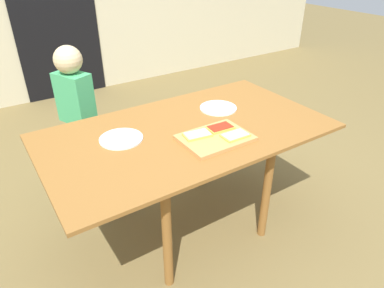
{
  "coord_description": "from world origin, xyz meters",
  "views": [
    {
      "loc": [
        -0.92,
        -1.46,
        1.6
      ],
      "look_at": [
        0.03,
        0.0,
        0.59
      ],
      "focal_mm": 32.74,
      "sensor_mm": 36.0,
      "label": 1
    }
  ],
  "objects_px": {
    "pizza_slice_far_left": "(197,135)",
    "child_left": "(77,108)",
    "pizza_slice_far_right": "(220,128)",
    "plate_white_left": "(121,139)",
    "pizza_slice_near_right": "(235,135)",
    "dining_table": "(187,141)",
    "plate_white_right": "(218,108)",
    "cutting_board": "(215,138)"
  },
  "relations": [
    {
      "from": "cutting_board",
      "to": "dining_table",
      "type": "bearing_deg",
      "value": 109.05
    },
    {
      "from": "cutting_board",
      "to": "plate_white_right",
      "type": "relative_size",
      "value": 1.58
    },
    {
      "from": "pizza_slice_far_right",
      "to": "cutting_board",
      "type": "bearing_deg",
      "value": -143.51
    },
    {
      "from": "plate_white_left",
      "to": "plate_white_right",
      "type": "bearing_deg",
      "value": 3.04
    },
    {
      "from": "dining_table",
      "to": "plate_white_left",
      "type": "distance_m",
      "value": 0.37
    },
    {
      "from": "pizza_slice_near_right",
      "to": "pizza_slice_far_left",
      "type": "bearing_deg",
      "value": 144.7
    },
    {
      "from": "pizza_slice_near_right",
      "to": "plate_white_left",
      "type": "bearing_deg",
      "value": 146.69
    },
    {
      "from": "pizza_slice_far_right",
      "to": "pizza_slice_far_left",
      "type": "distance_m",
      "value": 0.15
    },
    {
      "from": "cutting_board",
      "to": "pizza_slice_far_left",
      "type": "distance_m",
      "value": 0.1
    },
    {
      "from": "pizza_slice_far_left",
      "to": "cutting_board",
      "type": "bearing_deg",
      "value": -36.62
    },
    {
      "from": "cutting_board",
      "to": "pizza_slice_near_right",
      "type": "relative_size",
      "value": 2.51
    },
    {
      "from": "dining_table",
      "to": "plate_white_left",
      "type": "xyz_separation_m",
      "value": [
        -0.35,
        0.09,
        0.08
      ]
    },
    {
      "from": "pizza_slice_near_right",
      "to": "pizza_slice_far_left",
      "type": "xyz_separation_m",
      "value": [
        -0.16,
        0.11,
        0.0
      ]
    },
    {
      "from": "cutting_board",
      "to": "pizza_slice_far_left",
      "type": "bearing_deg",
      "value": 143.38
    },
    {
      "from": "cutting_board",
      "to": "pizza_slice_far_right",
      "type": "relative_size",
      "value": 2.45
    },
    {
      "from": "pizza_slice_far_left",
      "to": "child_left",
      "type": "distance_m",
      "value": 1.02
    },
    {
      "from": "cutting_board",
      "to": "pizza_slice_far_right",
      "type": "height_order",
      "value": "pizza_slice_far_right"
    },
    {
      "from": "child_left",
      "to": "pizza_slice_far_left",
      "type": "bearing_deg",
      "value": -68.78
    },
    {
      "from": "dining_table",
      "to": "pizza_slice_near_right",
      "type": "xyz_separation_m",
      "value": [
        0.15,
        -0.24,
        0.1
      ]
    },
    {
      "from": "dining_table",
      "to": "plate_white_right",
      "type": "relative_size",
      "value": 6.92
    },
    {
      "from": "pizza_slice_far_right",
      "to": "plate_white_right",
      "type": "height_order",
      "value": "pizza_slice_far_right"
    },
    {
      "from": "pizza_slice_near_right",
      "to": "plate_white_left",
      "type": "distance_m",
      "value": 0.6
    },
    {
      "from": "child_left",
      "to": "plate_white_right",
      "type": "bearing_deg",
      "value": -45.08
    },
    {
      "from": "cutting_board",
      "to": "pizza_slice_far_right",
      "type": "bearing_deg",
      "value": 36.49
    },
    {
      "from": "dining_table",
      "to": "pizza_slice_far_right",
      "type": "xyz_separation_m",
      "value": [
        0.14,
        -0.12,
        0.1
      ]
    },
    {
      "from": "pizza_slice_far_right",
      "to": "plate_white_left",
      "type": "height_order",
      "value": "pizza_slice_far_right"
    },
    {
      "from": "dining_table",
      "to": "plate_white_left",
      "type": "bearing_deg",
      "value": 165.13
    },
    {
      "from": "dining_table",
      "to": "pizza_slice_far_left",
      "type": "distance_m",
      "value": 0.16
    },
    {
      "from": "plate_white_right",
      "to": "pizza_slice_far_left",
      "type": "bearing_deg",
      "value": -142.42
    },
    {
      "from": "plate_white_right",
      "to": "child_left",
      "type": "height_order",
      "value": "child_left"
    },
    {
      "from": "pizza_slice_far_left",
      "to": "plate_white_left",
      "type": "xyz_separation_m",
      "value": [
        -0.34,
        0.21,
        -0.02
      ]
    },
    {
      "from": "pizza_slice_far_right",
      "to": "dining_table",
      "type": "bearing_deg",
      "value": 137.84
    },
    {
      "from": "pizza_slice_far_right",
      "to": "child_left",
      "type": "distance_m",
      "value": 1.08
    },
    {
      "from": "pizza_slice_near_right",
      "to": "child_left",
      "type": "height_order",
      "value": "child_left"
    },
    {
      "from": "pizza_slice_near_right",
      "to": "plate_white_left",
      "type": "xyz_separation_m",
      "value": [
        -0.5,
        0.33,
        -0.02
      ]
    },
    {
      "from": "dining_table",
      "to": "plate_white_right",
      "type": "height_order",
      "value": "plate_white_right"
    },
    {
      "from": "plate_white_left",
      "to": "dining_table",
      "type": "bearing_deg",
      "value": -14.87
    },
    {
      "from": "pizza_slice_far_left",
      "to": "child_left",
      "type": "xyz_separation_m",
      "value": [
        -0.37,
        0.94,
        -0.11
      ]
    },
    {
      "from": "pizza_slice_far_right",
      "to": "pizza_slice_far_left",
      "type": "xyz_separation_m",
      "value": [
        -0.15,
        0.0,
        0.0
      ]
    },
    {
      "from": "cutting_board",
      "to": "plate_white_left",
      "type": "bearing_deg",
      "value": 146.86
    },
    {
      "from": "pizza_slice_far_right",
      "to": "plate_white_right",
      "type": "xyz_separation_m",
      "value": [
        0.18,
        0.25,
        -0.02
      ]
    },
    {
      "from": "dining_table",
      "to": "plate_white_right",
      "type": "bearing_deg",
      "value": 22.61
    }
  ]
}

